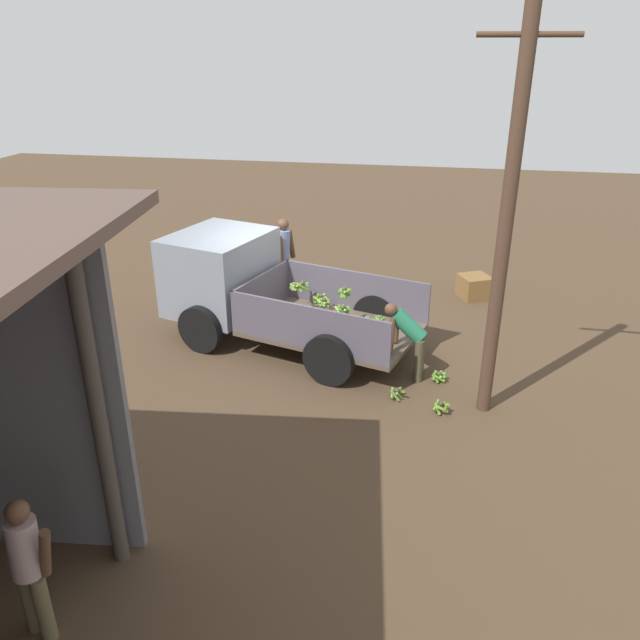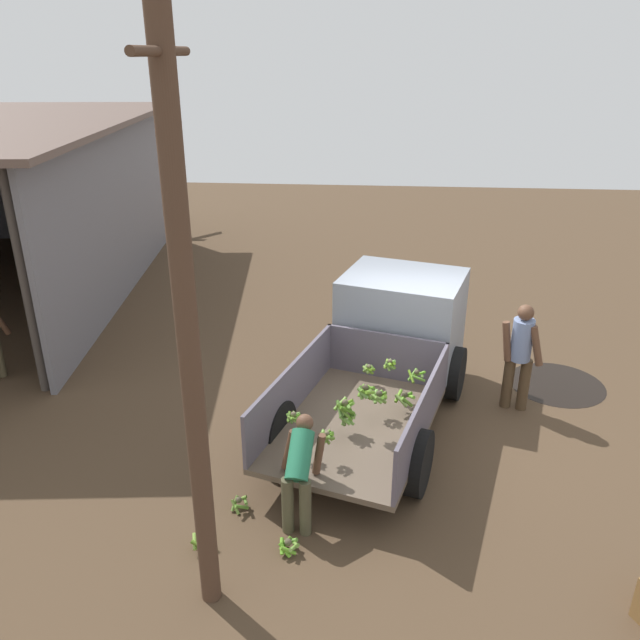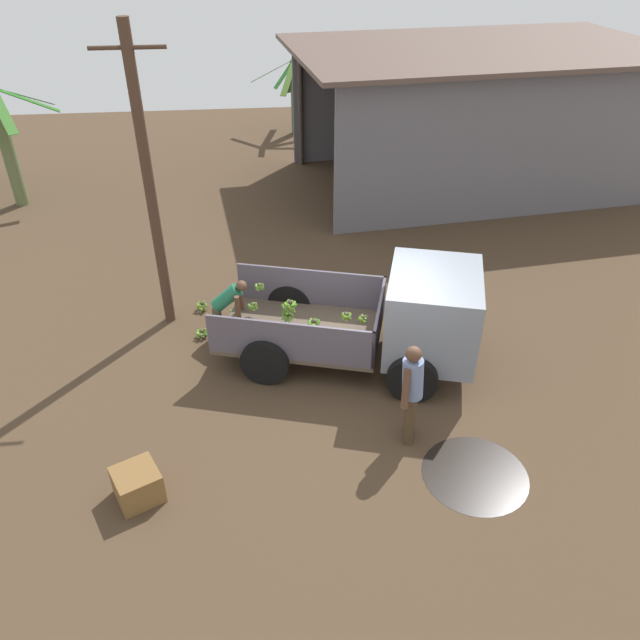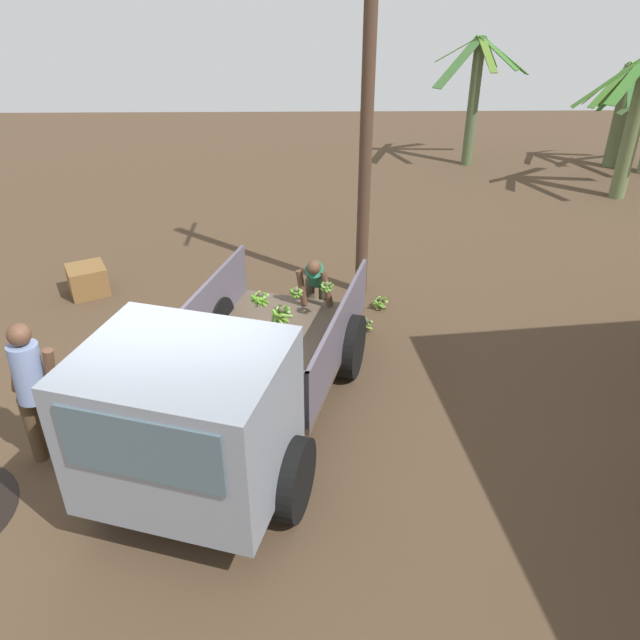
% 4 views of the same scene
% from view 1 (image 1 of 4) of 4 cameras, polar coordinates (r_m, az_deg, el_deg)
% --- Properties ---
extents(ground, '(36.00, 36.00, 0.00)m').
position_cam_1_polar(ground, '(12.11, -3.38, -0.77)').
color(ground, '#4A3726').
extents(mud_patch_0, '(1.57, 1.57, 0.01)m').
position_cam_1_polar(mud_patch_0, '(14.60, -5.66, 3.59)').
color(mud_patch_0, black).
rests_on(mud_patch_0, ground).
extents(cargo_truck, '(4.90, 3.10, 1.89)m').
position_cam_1_polar(cargo_truck, '(11.61, -7.19, 3.34)').
color(cargo_truck, brown).
rests_on(cargo_truck, ground).
extents(utility_pole, '(1.22, 0.20, 5.61)m').
position_cam_1_polar(utility_pole, '(8.74, 16.63, 8.42)').
color(utility_pole, '#493224').
rests_on(utility_pole, ground).
extents(person_foreground_visitor, '(0.44, 0.66, 1.75)m').
position_cam_1_polar(person_foreground_visitor, '(13.26, -3.41, 5.98)').
color(person_foreground_visitor, '#483622').
rests_on(person_foreground_visitor, ground).
extents(person_worker_loading, '(0.71, 0.55, 1.27)m').
position_cam_1_polar(person_worker_loading, '(10.16, 8.12, -1.43)').
color(person_worker_loading, '#4A4630').
rests_on(person_worker_loading, ground).
extents(person_bystander_near_shed, '(0.60, 0.46, 1.52)m').
position_cam_1_polar(person_bystander_near_shed, '(6.48, -25.08, -19.48)').
color(person_bystander_near_shed, brown).
rests_on(person_bystander_near_shed, ground).
extents(banana_bunch_on_ground_0, '(0.25, 0.24, 0.20)m').
position_cam_1_polar(banana_bunch_on_ground_0, '(9.78, 7.04, -6.61)').
color(banana_bunch_on_ground_0, '#47402E').
rests_on(banana_bunch_on_ground_0, ground).
extents(banana_bunch_on_ground_1, '(0.25, 0.25, 0.18)m').
position_cam_1_polar(banana_bunch_on_ground_1, '(10.39, 10.84, -5.05)').
color(banana_bunch_on_ground_1, '#4C4431').
rests_on(banana_bunch_on_ground_1, ground).
extents(banana_bunch_on_ground_2, '(0.26, 0.25, 0.21)m').
position_cam_1_polar(banana_bunch_on_ground_2, '(9.53, 11.02, -7.76)').
color(banana_bunch_on_ground_2, '#433C2B').
rests_on(banana_bunch_on_ground_2, ground).
extents(wooden_crate_0, '(0.80, 0.80, 0.49)m').
position_cam_1_polar(wooden_crate_0, '(13.90, 13.92, 2.97)').
color(wooden_crate_0, brown).
rests_on(wooden_crate_0, ground).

